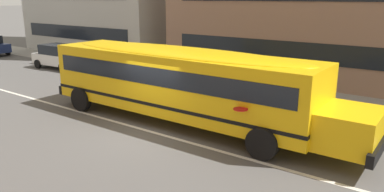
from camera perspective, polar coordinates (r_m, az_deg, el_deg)
The scene contains 5 objects.
ground_plane at distance 13.84m, azimuth -6.43°, elevation -5.44°, with size 400.00×400.00×0.00m, color #54514F.
sidewalk_far at distance 20.58m, azimuth 9.71°, elevation 1.28°, with size 120.00×3.00×0.01m, color gray.
lane_centreline at distance 13.83m, azimuth -6.43°, elevation -5.43°, with size 110.00×0.16×0.01m, color silver.
school_bus at distance 14.21m, azimuth -1.57°, elevation 2.57°, with size 13.20×3.12×2.95m.
parked_car_white_far_corner at distance 27.30m, azimuth -19.71°, elevation 5.77°, with size 3.98×2.04×1.64m.
Camera 1 is at (8.87, -9.47, 4.81)m, focal length 34.78 mm.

